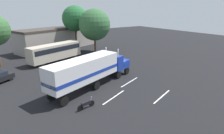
{
  "coord_description": "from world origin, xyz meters",
  "views": [
    {
      "loc": [
        -15.88,
        -22.12,
        10.04
      ],
      "look_at": [
        -1.0,
        -0.38,
        1.6
      ],
      "focal_mm": 29.53,
      "sensor_mm": 36.0,
      "label": 1
    }
  ],
  "objects": [
    {
      "name": "tree_center",
      "position": [
        2.91,
        21.42,
        7.6
      ],
      "size": [
        6.24,
        6.24,
        10.74
      ],
      "color": "brown",
      "rests_on": "ground_plane"
    },
    {
      "name": "ground_plane",
      "position": [
        0.0,
        0.0,
        0.0
      ],
      "size": [
        120.0,
        120.0,
        0.0
      ],
      "primitive_type": "plane",
      "color": "black"
    },
    {
      "name": "semi_truck",
      "position": [
        -5.44,
        -1.89,
        2.52
      ],
      "size": [
        14.19,
        7.01,
        4.5
      ],
      "color": "#193399",
      "rests_on": "ground_plane"
    },
    {
      "name": "lane_stripe_near",
      "position": [
        -0.1,
        -3.5,
        0.01
      ],
      "size": [
        4.2,
        1.63,
        0.01
      ],
      "primitive_type": "cube",
      "rotation": [
        0.0,
        0.0,
        0.34
      ],
      "color": "silver",
      "rests_on": "ground_plane"
    },
    {
      "name": "tree_right",
      "position": [
        5.04,
        15.51,
        6.41
      ],
      "size": [
        7.17,
        7.17,
        10.01
      ],
      "color": "brown",
      "rests_on": "ground_plane"
    },
    {
      "name": "lane_stripe_mid",
      "position": [
        -4.6,
        -6.05,
        0.01
      ],
      "size": [
        4.16,
        1.74,
        0.01
      ],
      "primitive_type": "cube",
      "rotation": [
        0.0,
        0.0,
        0.37
      ],
      "color": "silver",
      "rests_on": "ground_plane"
    },
    {
      "name": "motorcycle",
      "position": [
        -8.46,
        -6.51,
        0.48
      ],
      "size": [
        2.1,
        0.41,
        1.12
      ],
      "color": "black",
      "rests_on": "ground_plane"
    },
    {
      "name": "person_bystander",
      "position": [
        -6.82,
        -0.14,
        0.89
      ],
      "size": [
        0.34,
        0.46,
        1.63
      ],
      "color": "#2D3347",
      "rests_on": "ground_plane"
    },
    {
      "name": "building_backdrop",
      "position": [
        -0.62,
        24.71,
        2.9
      ],
      "size": [
        21.58,
        12.47,
        5.37
      ],
      "color": "#9E938C",
      "rests_on": "ground_plane"
    },
    {
      "name": "parked_bus",
      "position": [
        -5.13,
        13.27,
        2.07
      ],
      "size": [
        11.22,
        6.05,
        3.4
      ],
      "color": "#BFB29E",
      "rests_on": "ground_plane"
    },
    {
      "name": "lane_stripe_far",
      "position": [
        0.22,
        -9.15,
        0.01
      ],
      "size": [
        4.25,
        1.47,
        0.01
      ],
      "primitive_type": "cube",
      "rotation": [
        0.0,
        0.0,
        0.3
      ],
      "color": "silver",
      "rests_on": "ground_plane"
    }
  ]
}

